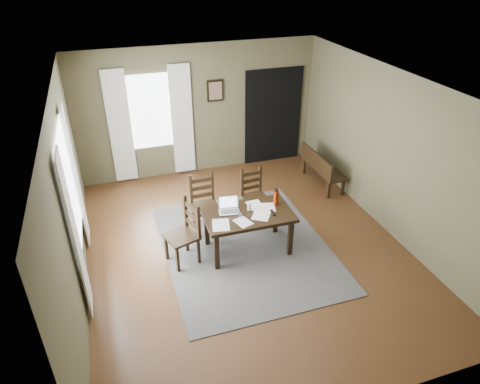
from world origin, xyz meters
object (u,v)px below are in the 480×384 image
object	(u,v)px
dining_table	(248,218)
chair_back_left	(205,204)
chair_end	(184,233)
bench	(321,166)
chair_back_right	(254,196)
laptop	(229,207)
water_bottle	(276,197)

from	to	relation	value
dining_table	chair_back_left	distance (m)	0.94
dining_table	chair_end	distance (m)	1.02
bench	chair_end	bearing A→B (deg)	116.34
chair_end	chair_back_right	distance (m)	1.63
laptop	dining_table	bearing A→B (deg)	-23.27
laptop	water_bottle	xyz separation A→B (m)	(0.77, -0.06, 0.07)
dining_table	bench	distance (m)	2.68
chair_back_right	dining_table	bearing A→B (deg)	-121.79
water_bottle	bench	bearing A→B (deg)	42.60
dining_table	chair_back_left	xyz separation A→B (m)	(-0.51, 0.79, -0.12)
dining_table	bench	bearing A→B (deg)	37.87
chair_end	laptop	bearing A→B (deg)	81.76
dining_table	bench	size ratio (longest dim) A/B	1.10
dining_table	chair_end	bearing A→B (deg)	178.29
chair_end	dining_table	bearing A→B (deg)	69.81
laptop	chair_end	bearing A→B (deg)	-160.76
bench	water_bottle	size ratio (longest dim) A/B	4.48
dining_table	chair_back_right	bearing A→B (deg)	64.84
dining_table	water_bottle	world-z (taller)	water_bottle
laptop	water_bottle	world-z (taller)	water_bottle
chair_end	chair_back_right	world-z (taller)	chair_end
chair_back_right	laptop	size ratio (longest dim) A/B	2.61
chair_back_right	bench	bearing A→B (deg)	18.11
dining_table	chair_back_left	size ratio (longest dim) A/B	1.39
chair_back_right	water_bottle	world-z (taller)	water_bottle
bench	water_bottle	world-z (taller)	water_bottle
dining_table	laptop	size ratio (longest dim) A/B	3.86
chair_back_right	water_bottle	xyz separation A→B (m)	(0.09, -0.74, 0.37)
chair_back_right	laptop	world-z (taller)	chair_back_right
chair_end	chair_back_right	xyz separation A→B (m)	(1.43, 0.80, -0.04)
chair_back_left	chair_back_right	world-z (taller)	chair_back_left
chair_back_left	water_bottle	world-z (taller)	chair_back_left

